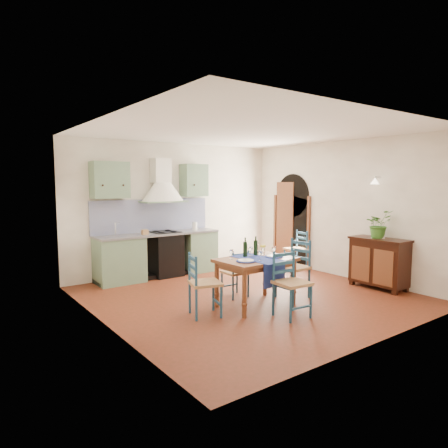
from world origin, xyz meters
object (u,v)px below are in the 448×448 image
(dining_table, at_px, (256,264))
(potted_plant, at_px, (379,224))
(sideboard, at_px, (379,261))
(chair_near, at_px, (291,283))

(dining_table, xyz_separation_m, potted_plant, (2.50, -0.51, 0.52))
(dining_table, bearing_deg, sideboard, -12.20)
(chair_near, distance_m, sideboard, 2.45)
(dining_table, relative_size, sideboard, 1.17)
(dining_table, bearing_deg, potted_plant, -11.64)
(sideboard, xyz_separation_m, potted_plant, (-0.01, 0.03, 0.68))
(sideboard, bearing_deg, potted_plant, 116.31)
(sideboard, height_order, potted_plant, potted_plant)
(dining_table, bearing_deg, chair_near, -84.18)
(chair_near, xyz_separation_m, potted_plant, (2.43, 0.17, 0.70))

